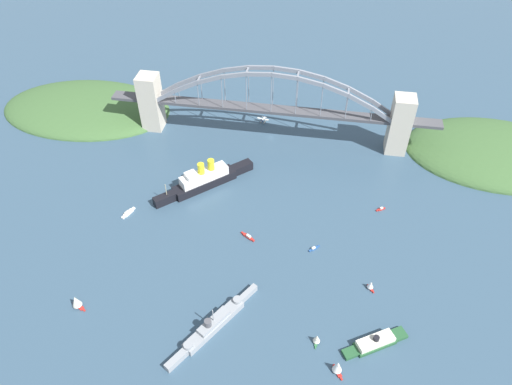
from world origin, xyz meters
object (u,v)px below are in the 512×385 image
(harbor_arch_bridge, at_px, (272,111))
(small_boat_0, at_px, (317,339))
(seaplane_taxiing_near_bridge, at_px, (263,120))
(small_boat_5, at_px, (76,301))
(small_boat_4, at_px, (371,285))
(small_boat_7, at_px, (338,367))
(small_boat_2, at_px, (381,209))
(small_boat_1, at_px, (128,213))
(harbor_ferry_steamer, at_px, (376,342))
(small_boat_6, at_px, (314,248))
(ocean_liner, at_px, (205,179))
(naval_cruiser, at_px, (213,325))
(small_boat_3, at_px, (248,237))

(harbor_arch_bridge, distance_m, small_boat_0, 195.42)
(seaplane_taxiing_near_bridge, xyz_separation_m, small_boat_5, (80.11, 208.71, 2.51))
(small_boat_4, height_order, small_boat_7, small_boat_7)
(small_boat_2, height_order, small_boat_7, small_boat_7)
(small_boat_0, bearing_deg, small_boat_7, 128.11)
(small_boat_1, height_order, small_boat_2, small_boat_1)
(harbor_ferry_steamer, bearing_deg, seaplane_taxiing_near_bridge, -65.32)
(harbor_ferry_steamer, bearing_deg, small_boat_6, -58.86)
(harbor_arch_bridge, bearing_deg, seaplane_taxiing_near_bridge, -65.92)
(harbor_ferry_steamer, xyz_separation_m, small_boat_5, (174.58, 3.16, 2.50))
(small_boat_4, relative_size, small_boat_7, 0.69)
(harbor_arch_bridge, distance_m, small_boat_4, 168.23)
(harbor_arch_bridge, xyz_separation_m, small_boat_6, (-45.63, 118.86, -26.72))
(ocean_liner, relative_size, small_boat_6, 9.14)
(naval_cruiser, distance_m, small_boat_5, 83.21)
(ocean_liner, relative_size, harbor_ferry_steamer, 1.77)
(harbor_ferry_steamer, distance_m, small_boat_6, 74.94)
(ocean_liner, height_order, harbor_ferry_steamer, ocean_liner)
(harbor_ferry_steamer, relative_size, small_boat_1, 2.96)
(small_boat_1, distance_m, small_boat_7, 179.34)
(naval_cruiser, bearing_deg, small_boat_7, 168.24)
(naval_cruiser, relative_size, small_boat_6, 8.67)
(small_boat_7, bearing_deg, small_boat_6, -77.63)
(ocean_liner, relative_size, small_boat_3, 6.23)
(ocean_liner, distance_m, harbor_ferry_steamer, 169.17)
(harbor_arch_bridge, bearing_deg, small_boat_0, 105.53)
(small_boat_3, height_order, small_boat_7, small_boat_7)
(small_boat_5, bearing_deg, naval_cruiser, 179.14)
(harbor_arch_bridge, height_order, small_boat_6, harbor_arch_bridge)
(naval_cruiser, height_order, small_boat_0, naval_cruiser)
(harbor_arch_bridge, distance_m, seaplane_taxiing_near_bridge, 35.24)
(harbor_arch_bridge, height_order, small_boat_4, harbor_arch_bridge)
(naval_cruiser, bearing_deg, small_boat_6, -127.53)
(naval_cruiser, height_order, small_boat_6, naval_cruiser)
(naval_cruiser, xyz_separation_m, small_boat_7, (-70.92, 14.76, 1.62))
(naval_cruiser, xyz_separation_m, seaplane_taxiing_near_bridge, (3.08, -209.96, -0.80))
(small_boat_6, bearing_deg, small_boat_4, 144.46)
(harbor_ferry_steamer, bearing_deg, small_boat_4, -86.51)
(small_boat_3, bearing_deg, small_boat_5, 37.83)
(harbor_arch_bridge, relative_size, naval_cruiser, 4.34)
(small_boat_4, distance_m, small_boat_6, 44.84)
(naval_cruiser, relative_size, small_boat_1, 4.96)
(harbor_arch_bridge, relative_size, seaplane_taxiing_near_bridge, 25.34)
(small_boat_2, bearing_deg, small_boat_1, 10.57)
(small_boat_7, bearing_deg, small_boat_1, -31.96)
(small_boat_4, distance_m, small_boat_5, 177.13)
(naval_cruiser, distance_m, small_boat_6, 86.45)
(seaplane_taxiing_near_bridge, height_order, small_boat_1, seaplane_taxiing_near_bridge)
(naval_cruiser, distance_m, small_boat_1, 114.11)
(small_boat_3, bearing_deg, small_boat_2, -155.09)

